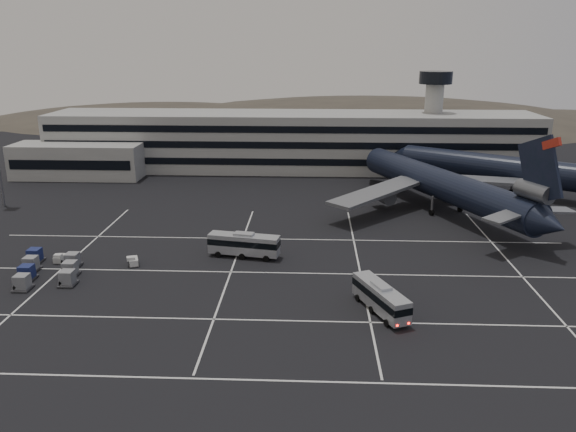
% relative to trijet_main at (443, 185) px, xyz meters
% --- Properties ---
extents(ground, '(260.00, 260.00, 0.00)m').
position_rel_trijet_main_xyz_m(ground, '(-29.63, -35.00, -5.25)').
color(ground, black).
rests_on(ground, ground).
extents(lane_markings, '(90.00, 55.62, 0.01)m').
position_rel_trijet_main_xyz_m(lane_markings, '(-28.69, -34.28, -5.24)').
color(lane_markings, silver).
rests_on(lane_markings, ground).
extents(terminal, '(125.00, 26.00, 24.00)m').
position_rel_trijet_main_xyz_m(terminal, '(-32.58, 36.14, 1.68)').
color(terminal, gray).
rests_on(terminal, ground).
extents(hills, '(352.00, 180.00, 44.00)m').
position_rel_trijet_main_xyz_m(hills, '(-11.64, 135.00, -17.32)').
color(hills, '#38332B').
rests_on(hills, ground).
extents(trijet_main, '(43.67, 54.81, 18.08)m').
position_rel_trijet_main_xyz_m(trijet_main, '(0.00, 0.00, 0.00)').
color(trijet_main, black).
rests_on(trijet_main, ground).
extents(trijet_far, '(50.63, 38.06, 18.08)m').
position_rel_trijet_main_xyz_m(trijet_far, '(18.23, 12.86, 0.18)').
color(trijet_far, black).
rests_on(trijet_far, ground).
extents(bus_near, '(6.13, 10.18, 3.55)m').
position_rel_trijet_main_xyz_m(bus_near, '(-16.25, -42.26, -3.30)').
color(bus_near, '#94979C').
rests_on(bus_near, ground).
extents(bus_far, '(10.90, 4.40, 3.75)m').
position_rel_trijet_main_xyz_m(bus_far, '(-34.45, -25.06, -3.20)').
color(bus_far, '#94979C').
rests_on(bus_far, ground).
extents(tug_a, '(1.29, 2.12, 1.34)m').
position_rel_trijet_main_xyz_m(tug_a, '(-61.05, -28.35, -4.65)').
color(tug_a, beige).
rests_on(tug_a, ground).
extents(tug_b, '(2.06, 2.56, 1.44)m').
position_rel_trijet_main_xyz_m(tug_b, '(-49.93, -29.09, -4.61)').
color(tug_b, beige).
rests_on(tug_b, ground).
extents(uld_cluster, '(10.88, 12.38, 2.03)m').
position_rel_trijet_main_xyz_m(uld_cluster, '(-60.67, -33.20, -4.26)').
color(uld_cluster, '#2D2D30').
rests_on(uld_cluster, ground).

